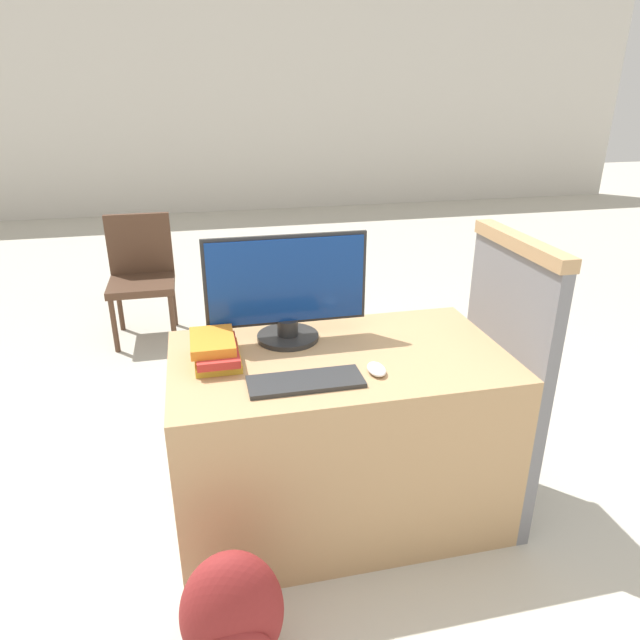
# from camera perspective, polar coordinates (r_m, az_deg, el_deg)

# --- Properties ---
(ground_plane) EXTENTS (20.00, 20.00, 0.00)m
(ground_plane) POSITION_cam_1_polar(r_m,az_deg,el_deg) (2.33, 4.14, -24.00)
(ground_plane) COLOR #BCB7A8
(wall_back) EXTENTS (12.00, 0.06, 2.80)m
(wall_back) POSITION_cam_1_polar(r_m,az_deg,el_deg) (8.19, -9.80, 20.38)
(wall_back) COLOR beige
(wall_back) RESTS_ON ground_plane
(desk) EXTENTS (1.28, 0.73, 0.73)m
(desk) POSITION_cam_1_polar(r_m,az_deg,el_deg) (2.36, 1.81, -11.51)
(desk) COLOR tan
(desk) RESTS_ON ground_plane
(carrel_divider) EXTENTS (0.07, 0.59, 1.17)m
(carrel_divider) POSITION_cam_1_polar(r_m,az_deg,el_deg) (2.42, 17.80, -5.47)
(carrel_divider) COLOR slate
(carrel_divider) RESTS_ON ground_plane
(monitor) EXTENTS (0.64, 0.25, 0.43)m
(monitor) POSITION_cam_1_polar(r_m,az_deg,el_deg) (2.23, -3.35, 3.03)
(monitor) COLOR #282828
(monitor) RESTS_ON desk
(keyboard) EXTENTS (0.40, 0.15, 0.02)m
(keyboard) POSITION_cam_1_polar(r_m,az_deg,el_deg) (1.97, -1.45, -6.17)
(keyboard) COLOR #2D2D2D
(keyboard) RESTS_ON desk
(mouse) EXTENTS (0.06, 0.11, 0.03)m
(mouse) POSITION_cam_1_polar(r_m,az_deg,el_deg) (2.04, 5.67, -4.91)
(mouse) COLOR white
(mouse) RESTS_ON desk
(book_stack) EXTENTS (0.18, 0.27, 0.10)m
(book_stack) POSITION_cam_1_polar(r_m,az_deg,el_deg) (2.14, -10.40, -2.95)
(book_stack) COLOR gold
(book_stack) RESTS_ON desk
(backpack) EXTENTS (0.31, 0.24, 0.45)m
(backpack) POSITION_cam_1_polar(r_m,az_deg,el_deg) (1.93, -8.72, -27.36)
(backpack) COLOR maroon
(backpack) RESTS_ON ground_plane
(far_chair) EXTENTS (0.44, 0.44, 0.85)m
(far_chair) POSITION_cam_1_polar(r_m,az_deg,el_deg) (4.18, -17.44, 4.67)
(far_chair) COLOR #4C3323
(far_chair) RESTS_ON ground_plane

